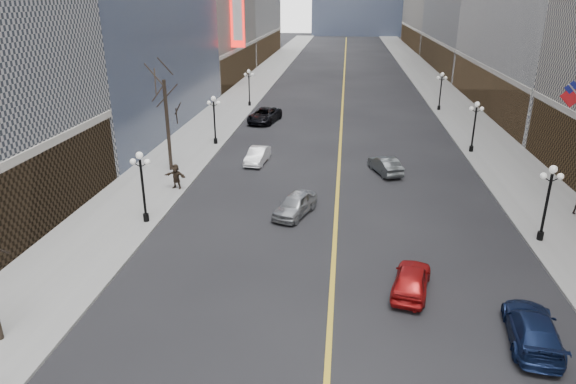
% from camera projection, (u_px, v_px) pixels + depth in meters
% --- Properties ---
extents(sidewalk_east, '(6.00, 230.00, 0.15)m').
position_uv_depth(sidewalk_east, '(451.00, 104.00, 66.58)').
color(sidewalk_east, gray).
rests_on(sidewalk_east, ground).
extents(sidewalk_west, '(6.00, 230.00, 0.15)m').
position_uv_depth(sidewalk_west, '(239.00, 100.00, 69.45)').
color(sidewalk_west, gray).
rests_on(sidewalk_west, ground).
extents(lane_line, '(0.25, 200.00, 0.02)m').
position_uv_depth(lane_line, '(343.00, 89.00, 77.31)').
color(lane_line, gold).
rests_on(lane_line, ground).
extents(streetlamp_east_1, '(1.26, 0.44, 4.52)m').
position_uv_depth(streetlamp_east_1, '(548.00, 195.00, 28.70)').
color(streetlamp_east_1, black).
rests_on(streetlamp_east_1, sidewalk_east).
extents(streetlamp_east_2, '(1.26, 0.44, 4.52)m').
position_uv_depth(streetlamp_east_2, '(475.00, 121.00, 45.39)').
color(streetlamp_east_2, black).
rests_on(streetlamp_east_2, sidewalk_east).
extents(streetlamp_east_3, '(1.26, 0.44, 4.52)m').
position_uv_depth(streetlamp_east_3, '(441.00, 87.00, 62.08)').
color(streetlamp_east_3, black).
rests_on(streetlamp_east_3, sidewalk_east).
extents(streetlamp_west_1, '(1.26, 0.44, 4.52)m').
position_uv_depth(streetlamp_west_1, '(142.00, 180.00, 31.12)').
color(streetlamp_west_1, black).
rests_on(streetlamp_west_1, sidewalk_west).
extents(streetlamp_west_2, '(1.26, 0.44, 4.52)m').
position_uv_depth(streetlamp_west_2, '(214.00, 115.00, 47.81)').
color(streetlamp_west_2, black).
rests_on(streetlamp_west_2, sidewalk_west).
extents(streetlamp_west_3, '(1.26, 0.44, 4.52)m').
position_uv_depth(streetlamp_west_3, '(249.00, 84.00, 64.50)').
color(streetlamp_west_3, black).
rests_on(streetlamp_west_3, sidewalk_west).
extents(theatre_marquee, '(2.00, 0.55, 12.00)m').
position_uv_depth(theatre_marquee, '(237.00, 5.00, 74.62)').
color(theatre_marquee, red).
rests_on(theatre_marquee, ground).
extents(tree_west_far, '(3.60, 3.60, 7.92)m').
position_uv_depth(tree_west_far, '(165.00, 94.00, 39.37)').
color(tree_west_far, '#2D231C').
rests_on(tree_west_far, sidewalk_west).
extents(car_nb_near, '(3.02, 4.55, 1.44)m').
position_uv_depth(car_nb_near, '(295.00, 204.00, 33.16)').
color(car_nb_near, '#9A9EA1').
rests_on(car_nb_near, ground).
extents(car_nb_mid, '(1.78, 4.14, 1.33)m').
position_uv_depth(car_nb_mid, '(258.00, 156.00, 43.42)').
color(car_nb_mid, white).
rests_on(car_nb_mid, ground).
extents(car_nb_far, '(3.64, 6.10, 1.59)m').
position_uv_depth(car_nb_far, '(264.00, 115.00, 57.26)').
color(car_nb_far, black).
rests_on(car_nb_far, ground).
extents(car_sb_near, '(2.51, 4.90, 1.36)m').
position_uv_depth(car_sb_near, '(533.00, 328.00, 20.93)').
color(car_sb_near, '#121E43').
rests_on(car_sb_near, ground).
extents(car_sb_mid, '(2.49, 4.32, 1.38)m').
position_uv_depth(car_sb_mid, '(411.00, 279.00, 24.51)').
color(car_sb_mid, '#A01112').
rests_on(car_sb_mid, ground).
extents(car_sb_far, '(2.74, 4.37, 1.36)m').
position_uv_depth(car_sb_far, '(385.00, 165.00, 40.94)').
color(car_sb_far, '#43484A').
rests_on(car_sb_far, ground).
extents(ped_west_far, '(1.77, 0.86, 1.84)m').
position_uv_depth(ped_west_far, '(176.00, 176.00, 37.24)').
color(ped_west_far, '#2C2218').
rests_on(ped_west_far, sidewalk_west).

